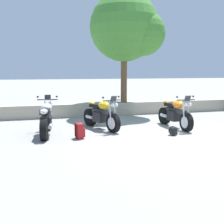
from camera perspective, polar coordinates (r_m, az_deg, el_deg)
ground_plane at (r=8.71m, az=11.10°, el=-4.95°), size 120.00×120.00×0.00m
stone_wall at (r=13.05m, az=1.48°, el=0.78°), size 36.00×0.80×0.55m
motorcycle_white_near_left at (r=9.03m, az=-12.91°, el=-1.41°), size 0.67×2.06×1.18m
motorcycle_yellow_centre at (r=9.66m, az=-2.15°, el=-0.58°), size 0.94×2.00×1.18m
motorcycle_orange_far_right at (r=10.13m, az=12.43°, el=-0.37°), size 0.67×2.07×1.18m
rider_backpack at (r=8.42m, az=-6.43°, el=-3.62°), size 0.28×0.31×0.47m
rider_helmet at (r=9.00m, az=12.02°, el=-3.67°), size 0.28×0.28×0.28m
leafy_tree_far_left at (r=12.99m, az=3.20°, el=16.23°), size 3.16×3.01×4.81m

